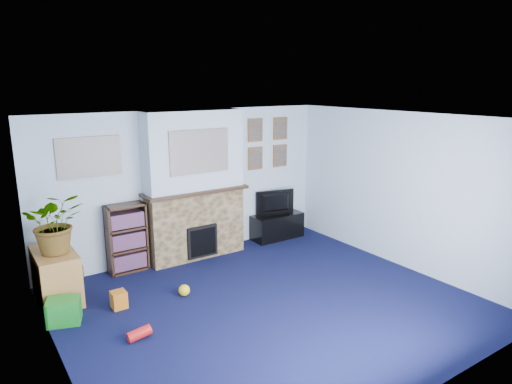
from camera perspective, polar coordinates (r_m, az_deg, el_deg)
floor at (r=6.13m, az=1.55°, el=-13.84°), size 5.00×4.50×0.01m
ceiling at (r=5.45m, az=1.71°, el=9.15°), size 5.00×4.50×0.01m
wall_back at (r=7.56m, az=-8.38°, el=1.05°), size 5.00×0.04×2.40m
wall_front at (r=4.17m, az=20.26°, el=-10.17°), size 5.00×0.04×2.40m
wall_left at (r=4.75m, az=-23.94°, el=-7.60°), size 0.04×4.50×2.40m
wall_right at (r=7.37m, az=17.62°, el=0.23°), size 0.04×4.50×2.40m
chimney_breast at (r=7.38m, az=-7.68°, el=0.65°), size 1.72×0.50×2.40m
collage_main at (r=7.09m, az=-7.06°, el=5.03°), size 1.00×0.03×0.68m
collage_left at (r=6.92m, az=-20.13°, el=4.10°), size 0.90×0.03×0.58m
portrait_tl at (r=8.05m, az=-0.09°, el=7.73°), size 0.30×0.03×0.40m
portrait_tr at (r=8.37m, az=3.06°, el=7.94°), size 0.30×0.03×0.40m
portrait_bl at (r=8.12m, az=-0.09°, el=4.22°), size 0.30×0.03×0.40m
portrait_br at (r=8.43m, az=3.02°, el=4.55°), size 0.30×0.03×0.40m
tv_stand at (r=8.46m, az=2.64°, el=-4.30°), size 0.97×0.41×0.46m
television at (r=8.35m, az=2.59°, el=-1.33°), size 0.76×0.25×0.43m
bookshelf at (r=7.21m, az=-15.85°, el=-5.71°), size 0.58×0.28×1.05m
sideboard at (r=6.63m, az=-23.71°, el=-9.52°), size 0.49×0.88×0.68m
potted_plant at (r=6.35m, az=-23.81°, el=-3.52°), size 0.81×0.73×0.80m
mantel_clock at (r=7.32m, az=-7.74°, el=0.82°), size 0.09×0.06×0.13m
mantel_candle at (r=7.45m, az=-5.77°, el=1.17°), size 0.05×0.05×0.17m
mantel_teddy at (r=7.12m, az=-11.25°, el=0.29°), size 0.14×0.14×0.14m
mantel_can at (r=7.65m, az=-3.06°, el=1.40°), size 0.07×0.07×0.13m
green_crate at (r=6.10m, az=-22.87°, el=-13.63°), size 0.45×0.41×0.30m
toy_ball at (r=6.38m, az=-8.97°, el=-11.94°), size 0.16×0.16×0.16m
toy_block at (r=6.25m, az=-16.76°, el=-12.77°), size 0.18×0.18×0.22m
toy_tube at (r=5.52m, az=-14.37°, el=-16.76°), size 0.28×0.12×0.16m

